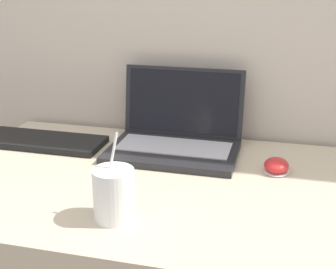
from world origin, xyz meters
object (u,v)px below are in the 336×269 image
Objects in this scene: external_keyboard at (38,141)px; drink_cup at (114,193)px; laptop at (176,134)px; computer_mouse at (276,166)px.

drink_cup is at bearing -43.46° from external_keyboard.
laptop is 0.90× the size of external_keyboard.
computer_mouse is 0.20× the size of external_keyboard.
computer_mouse is at bearing -2.59° from external_keyboard.
laptop is 1.94× the size of drink_cup.
drink_cup reaches higher than computer_mouse.
laptop reaches higher than computer_mouse.
computer_mouse is (0.30, -0.09, -0.03)m from laptop.
computer_mouse is at bearing -17.21° from laptop.
drink_cup is (-0.04, -0.44, 0.01)m from laptop.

